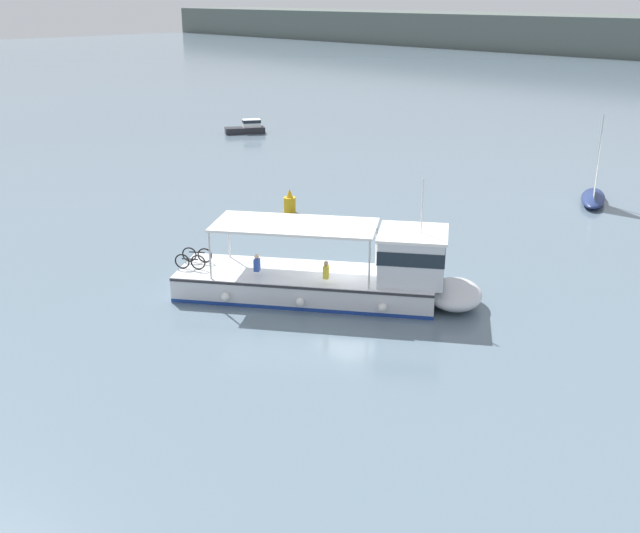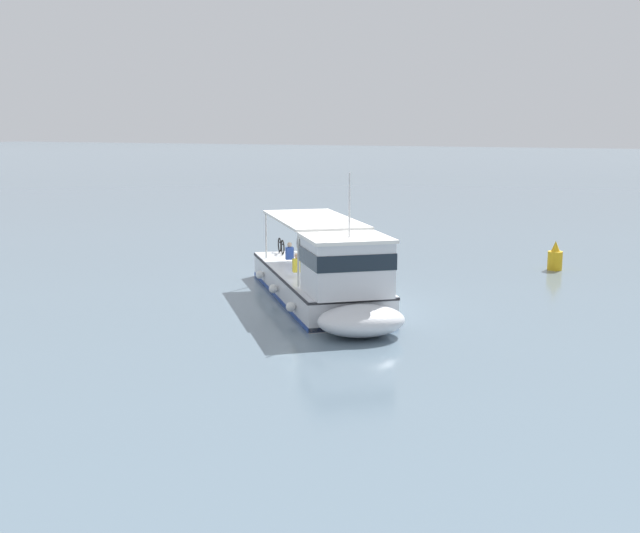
{
  "view_description": "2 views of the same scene",
  "coord_description": "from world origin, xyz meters",
  "px_view_note": "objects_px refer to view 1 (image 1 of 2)",
  "views": [
    {
      "loc": [
        20.68,
        -21.42,
        12.07
      ],
      "look_at": [
        -0.47,
        -1.34,
        1.4
      ],
      "focal_mm": 41.89,
      "sensor_mm": 36.0,
      "label": 1
    },
    {
      "loc": [
        28.83,
        10.78,
        7.03
      ],
      "look_at": [
        -0.47,
        -1.34,
        1.4
      ],
      "focal_mm": 45.99,
      "sensor_mm": 36.0,
      "label": 2
    }
  ],
  "objects_px": {
    "motorboat_far_left": "(247,127)",
    "channel_buoy": "(290,203)",
    "ferry_main": "(344,277)",
    "sailboat_mid_channel": "(594,195)"
  },
  "relations": [
    {
      "from": "motorboat_far_left",
      "to": "channel_buoy",
      "type": "relative_size",
      "value": 2.69
    },
    {
      "from": "ferry_main",
      "to": "motorboat_far_left",
      "type": "xyz_separation_m",
      "value": [
        -34.14,
        21.82,
        -0.47
      ]
    },
    {
      "from": "ferry_main",
      "to": "channel_buoy",
      "type": "distance_m",
      "value": 13.6
    },
    {
      "from": "ferry_main",
      "to": "channel_buoy",
      "type": "xyz_separation_m",
      "value": [
        -11.56,
        7.14,
        -0.45
      ]
    },
    {
      "from": "ferry_main",
      "to": "motorboat_far_left",
      "type": "relative_size",
      "value": 3.2
    },
    {
      "from": "motorboat_far_left",
      "to": "channel_buoy",
      "type": "xyz_separation_m",
      "value": [
        22.57,
        -14.67,
        0.02
      ]
    },
    {
      "from": "channel_buoy",
      "to": "sailboat_mid_channel",
      "type": "bearing_deg",
      "value": 52.77
    },
    {
      "from": "sailboat_mid_channel",
      "to": "channel_buoy",
      "type": "bearing_deg",
      "value": -127.23
    },
    {
      "from": "ferry_main",
      "to": "motorboat_far_left",
      "type": "distance_m",
      "value": 40.52
    },
    {
      "from": "ferry_main",
      "to": "sailboat_mid_channel",
      "type": "height_order",
      "value": "sailboat_mid_channel"
    }
  ]
}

